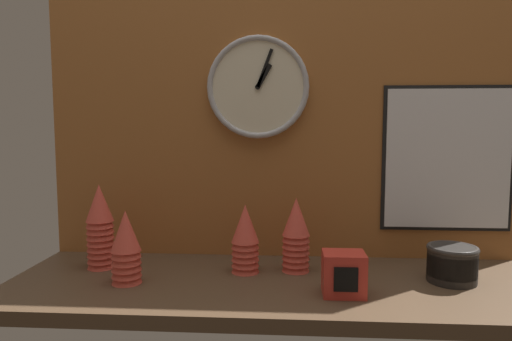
{
  "coord_description": "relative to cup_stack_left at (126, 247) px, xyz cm",
  "views": [
    {
      "loc": [
        2.26,
        -132.2,
        45.83
      ],
      "look_at": [
        -6.8,
        4.0,
        32.26
      ],
      "focal_mm": 32.0,
      "sensor_mm": 36.0,
      "label": 1
    }
  ],
  "objects": [
    {
      "name": "napkin_dispenser",
      "position": [
        61.9,
        -5.06,
        -4.9
      ],
      "size": [
        11.39,
        9.72,
        11.63
      ],
      "color": "red",
      "rests_on": "ground_plane"
    },
    {
      "name": "cup_stack_far_left",
      "position": [
        -13.22,
        13.45,
        2.86
      ],
      "size": [
        8.67,
        8.67,
        27.15
      ],
      "color": "#DB4C3D",
      "rests_on": "ground_plane"
    },
    {
      "name": "wall_tiled_back",
      "position": [
        43.9,
        32.4,
        41.78
      ],
      "size": [
        160.0,
        3.0,
        105.0
      ],
      "color": "#A3602D",
      "rests_on": "ground_plane"
    },
    {
      "name": "cup_stack_center_right",
      "position": [
        49.37,
        14.3,
        0.95
      ],
      "size": [
        8.67,
        8.67,
        23.34
      ],
      "color": "#DB4C3D",
      "rests_on": "ground_plane"
    },
    {
      "name": "wall_clock",
      "position": [
        36.44,
        29.37,
        47.95
      ],
      "size": [
        34.66,
        2.7,
        34.66
      ],
      "color": "beige"
    },
    {
      "name": "ground_plane",
      "position": [
        43.9,
        5.9,
        -12.72
      ],
      "size": [
        160.0,
        56.0,
        4.0
      ],
      "primitive_type": "cube",
      "color": "#4C3826"
    },
    {
      "name": "bowl_stack_far_right",
      "position": [
        94.91,
        7.42,
        -5.01
      ],
      "size": [
        14.56,
        14.56,
        10.74
      ],
      "color": "black",
      "rests_on": "ground_plane"
    },
    {
      "name": "cup_stack_left",
      "position": [
        0.0,
        0.0,
        0.0
      ],
      "size": [
        8.67,
        8.67,
        21.44
      ],
      "color": "#DB4C3D",
      "rests_on": "ground_plane"
    },
    {
      "name": "menu_board",
      "position": [
        100.28,
        30.25,
        23.87
      ],
      "size": [
        43.28,
        1.32,
        48.97
      ],
      "color": "black"
    },
    {
      "name": "cup_stack_center",
      "position": [
        33.61,
        12.1,
        0.0
      ],
      "size": [
        8.67,
        8.67,
        21.44
      ],
      "color": "#DB4C3D",
      "rests_on": "ground_plane"
    }
  ]
}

